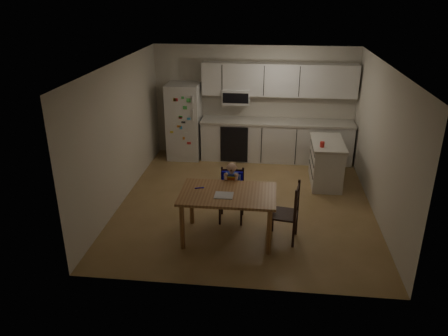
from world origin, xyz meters
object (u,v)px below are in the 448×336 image
refrigerator (184,121)px  dining_table (228,199)px  chair_side (290,209)px  kitchen_island (326,162)px  red_cup (322,144)px  chair_booster (232,185)px

refrigerator → dining_table: refrigerator is taller
chair_side → kitchen_island: bearing=170.0°
red_cup → refrigerator: bearing=153.7°
red_cup → kitchen_island: bearing=65.3°
kitchen_island → red_cup: 0.60m
kitchen_island → red_cup: red_cup is taller
kitchen_island → chair_side: (-0.78, -2.26, 0.10)m
chair_side → chair_booster: bearing=-112.5°
kitchen_island → chair_booster: bearing=-135.7°
red_cup → chair_side: bearing=-108.0°
refrigerator → dining_table: bearing=-68.4°
refrigerator → dining_table: 3.68m
dining_table → chair_side: size_ratio=1.53×
dining_table → chair_side: bearing=2.1°
chair_booster → chair_side: size_ratio=1.10×
kitchen_island → dining_table: size_ratio=0.81×
refrigerator → chair_side: bearing=-55.8°
refrigerator → chair_booster: size_ratio=1.63×
chair_side → refrigerator: bearing=-136.8°
dining_table → chair_booster: size_ratio=1.39×
refrigerator → chair_side: size_ratio=1.79×
red_cup → dining_table: 2.53m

